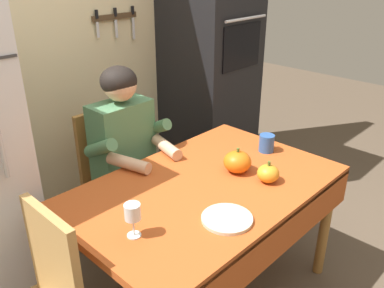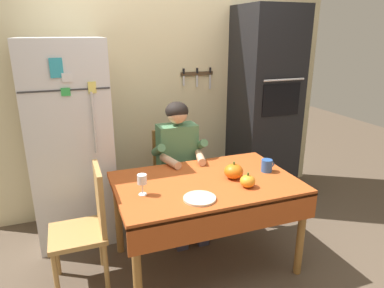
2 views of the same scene
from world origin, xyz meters
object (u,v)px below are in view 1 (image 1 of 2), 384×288
(dining_table, at_px, (208,200))
(serving_tray, at_px, (227,219))
(chair_behind_person, at_px, (114,174))
(seated_person, at_px, (130,152))
(coffee_mug, at_px, (267,143))
(wine_glass, at_px, (133,213))
(pumpkin_large, at_px, (237,162))
(pumpkin_medium, at_px, (268,173))
(wall_oven, at_px, (210,61))

(dining_table, distance_m, serving_tray, 0.31)
(dining_table, bearing_deg, chair_behind_person, 91.62)
(seated_person, distance_m, coffee_mug, 0.81)
(seated_person, xyz_separation_m, coffee_mug, (0.57, -0.58, 0.05))
(wine_glass, bearing_deg, seated_person, 52.91)
(coffee_mug, bearing_deg, serving_tray, -158.59)
(chair_behind_person, height_order, pumpkin_large, chair_behind_person)
(seated_person, bearing_deg, coffee_mug, -45.72)
(wine_glass, relative_size, serving_tray, 0.68)
(dining_table, height_order, seated_person, seated_person)
(seated_person, bearing_deg, pumpkin_large, -68.15)
(wine_glass, height_order, pumpkin_large, wine_glass)
(pumpkin_large, xyz_separation_m, serving_tray, (-0.38, -0.25, -0.05))
(chair_behind_person, relative_size, coffee_mug, 7.96)
(dining_table, bearing_deg, serving_tray, -122.27)
(coffee_mug, distance_m, wine_glass, 1.06)
(chair_behind_person, height_order, seated_person, seated_person)
(chair_behind_person, distance_m, coffee_mug, 1.00)
(seated_person, xyz_separation_m, pumpkin_large, (0.25, -0.61, 0.06))
(dining_table, distance_m, chair_behind_person, 0.81)
(chair_behind_person, distance_m, wine_glass, 1.03)
(pumpkin_large, xyz_separation_m, pumpkin_medium, (0.02, -0.18, -0.01))
(wall_oven, height_order, dining_table, wall_oven)
(chair_behind_person, bearing_deg, dining_table, -88.38)
(dining_table, relative_size, pumpkin_medium, 12.18)
(chair_behind_person, bearing_deg, seated_person, -90.00)
(wall_oven, relative_size, seated_person, 1.69)
(chair_behind_person, relative_size, pumpkin_large, 6.21)
(wall_oven, bearing_deg, coffee_mug, -119.29)
(coffee_mug, bearing_deg, seated_person, 134.28)
(pumpkin_large, bearing_deg, coffee_mug, 5.52)
(wall_oven, height_order, chair_behind_person, wall_oven)
(dining_table, relative_size, serving_tray, 6.14)
(pumpkin_large, relative_size, serving_tray, 0.66)
(dining_table, xyz_separation_m, pumpkin_medium, (0.25, -0.19, 0.13))
(dining_table, height_order, serving_tray, serving_tray)
(wall_oven, relative_size, dining_table, 1.50)
(wine_glass, bearing_deg, wall_oven, 31.77)
(chair_behind_person, relative_size, serving_tray, 4.08)
(pumpkin_medium, bearing_deg, pumpkin_large, 97.72)
(serving_tray, bearing_deg, chair_behind_person, 82.47)
(wall_oven, bearing_deg, pumpkin_medium, -125.79)
(seated_person, xyz_separation_m, pumpkin_medium, (0.27, -0.79, 0.05))
(wall_oven, bearing_deg, chair_behind_person, -173.08)
(chair_behind_person, xyz_separation_m, pumpkin_large, (0.25, -0.80, 0.29))
(coffee_mug, distance_m, serving_tray, 0.76)
(serving_tray, bearing_deg, wine_glass, 149.29)
(chair_behind_person, distance_m, serving_tray, 1.08)
(seated_person, xyz_separation_m, wine_glass, (-0.49, -0.65, 0.11))
(coffee_mug, height_order, wine_glass, wine_glass)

